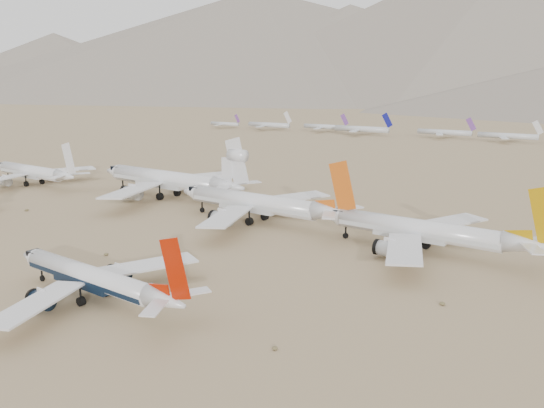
# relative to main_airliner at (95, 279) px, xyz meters

# --- Properties ---
(ground) EXTENTS (7000.00, 7000.00, 0.00)m
(ground) POSITION_rel_main_airliner_xyz_m (10.32, 2.57, -4.09)
(ground) COLOR #846B4D
(ground) RESTS_ON ground
(main_airliner) EXTENTS (42.15, 41.17, 14.87)m
(main_airliner) POSITION_rel_main_airliner_xyz_m (0.00, 0.00, 0.00)
(main_airliner) COLOR silver
(main_airliner) RESTS_ON ground
(row2_gold_tail) EXTENTS (49.81, 48.71, 17.74)m
(row2_gold_tail) POSITION_rel_main_airliner_xyz_m (35.35, 59.89, 0.87)
(row2_gold_tail) COLOR silver
(row2_gold_tail) RESTS_ON ground
(row2_orange_tail) EXTENTS (53.68, 52.52, 19.15)m
(row2_orange_tail) POSITION_rel_main_airliner_xyz_m (-10.35, 59.32, 1.28)
(row2_orange_tail) COLOR silver
(row2_orange_tail) RESTS_ON ground
(row2_white_trijet) EXTENTS (61.77, 60.37, 21.89)m
(row2_white_trijet) POSITION_rel_main_airliner_xyz_m (-53.38, 68.05, 2.25)
(row2_white_trijet) COLOR silver
(row2_white_trijet) RESTS_ON ground
(row2_white_twin) EXTENTS (49.15, 48.10, 17.56)m
(row2_white_twin) POSITION_rel_main_airliner_xyz_m (-112.81, 54.59, 0.85)
(row2_white_twin) COLOR silver
(row2_white_twin) RESTS_ON ground
(distant_storage_row) EXTENTS (519.32, 59.57, 15.40)m
(distant_storage_row) POSITION_rel_main_airliner_xyz_m (-6.01, 327.39, 0.34)
(distant_storage_row) COLOR silver
(distant_storage_row) RESTS_ON ground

